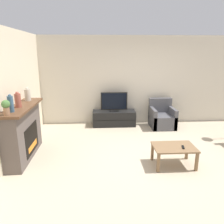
# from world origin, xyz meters

# --- Properties ---
(ground_plane) EXTENTS (24.00, 24.00, 0.00)m
(ground_plane) POSITION_xyz_m (0.00, 0.00, 0.00)
(ground_plane) COLOR tan
(wall_back) EXTENTS (12.00, 0.06, 2.70)m
(wall_back) POSITION_xyz_m (0.00, 2.39, 1.35)
(wall_back) COLOR beige
(wall_back) RESTS_ON ground
(wall_left) EXTENTS (0.06, 12.00, 2.70)m
(wall_left) POSITION_xyz_m (-3.03, 0.00, 1.35)
(wall_left) COLOR beige
(wall_left) RESTS_ON ground
(fireplace) EXTENTS (0.46, 1.62, 1.15)m
(fireplace) POSITION_xyz_m (-2.82, 0.06, 0.58)
(fireplace) COLOR #564C47
(fireplace) RESTS_ON ground
(mantel_vase_left) EXTENTS (0.10, 0.10, 0.33)m
(mantel_vase_left) POSITION_xyz_m (-2.81, -0.42, 1.31)
(mantel_vase_left) COLOR #385670
(mantel_vase_left) RESTS_ON fireplace
(mantel_vase_centre_left) EXTENTS (0.12, 0.12, 0.32)m
(mantel_vase_centre_left) POSITION_xyz_m (-2.81, -0.06, 1.29)
(mantel_vase_centre_left) COLOR #994C3D
(mantel_vase_centre_left) RESTS_ON fireplace
(mantel_vase_right) EXTENTS (0.13, 0.13, 0.31)m
(mantel_vase_right) POSITION_xyz_m (-2.81, 0.55, 1.29)
(mantel_vase_right) COLOR beige
(mantel_vase_right) RESTS_ON fireplace
(potted_plant) EXTENTS (0.15, 0.15, 0.27)m
(potted_plant) POSITION_xyz_m (-2.81, -0.63, 1.30)
(potted_plant) COLOR #936B4C
(potted_plant) RESTS_ON fireplace
(tv_stand) EXTENTS (1.31, 0.49, 0.46)m
(tv_stand) POSITION_xyz_m (-0.75, 2.07, 0.23)
(tv_stand) COLOR black
(tv_stand) RESTS_ON ground
(tv) EXTENTS (0.80, 0.18, 0.58)m
(tv) POSITION_xyz_m (-0.75, 2.07, 0.73)
(tv) COLOR black
(tv) RESTS_ON tv_stand
(armchair) EXTENTS (0.70, 0.76, 0.84)m
(armchair) POSITION_xyz_m (0.69, 1.86, 0.28)
(armchair) COLOR #4C4C51
(armchair) RESTS_ON ground
(coffee_table) EXTENTS (0.82, 0.57, 0.41)m
(coffee_table) POSITION_xyz_m (0.28, -0.48, 0.35)
(coffee_table) COLOR brown
(coffee_table) RESTS_ON ground
(remote) EXTENTS (0.07, 0.16, 0.02)m
(remote) POSITION_xyz_m (0.43, -0.55, 0.42)
(remote) COLOR black
(remote) RESTS_ON coffee_table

